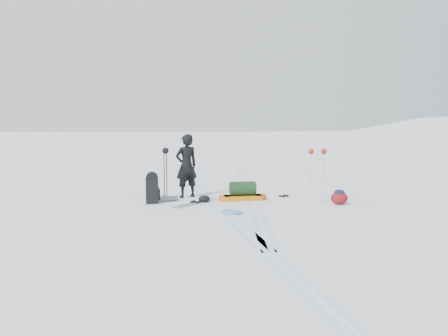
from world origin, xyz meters
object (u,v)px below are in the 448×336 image
Objects in this scene: expedition_rucksack at (154,189)px; skier at (186,166)px; pulk_sled at (243,193)px; ski_poles_black at (165,157)px.

skier is at bearing 41.54° from expedition_rucksack.
ski_poles_black is (-2.17, 0.32, 1.03)m from pulk_sled.
pulk_sled is at bearing 2.66° from expedition_rucksack.
expedition_rucksack is at bearing 19.82° from skier.
ski_poles_black is (-0.62, -0.39, 0.30)m from skier.
ski_poles_black is at bearing 10.72° from skier.
pulk_sled is at bearing 133.45° from skier.
skier is 1.86m from pulk_sled.
expedition_rucksack is (-0.94, -0.84, -0.54)m from skier.
expedition_rucksack is 0.59× the size of ski_poles_black.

